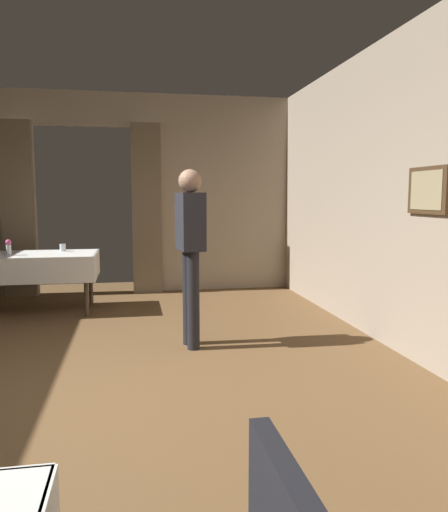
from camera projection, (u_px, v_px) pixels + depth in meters
ground at (37, 402)px, 3.59m from camera, size 10.08×10.08×0.00m
wall_back at (84, 193)px, 7.50m from camera, size 6.40×0.27×3.00m
dining_table_mid at (39, 262)px, 6.32m from camera, size 1.42×0.92×0.75m
flower_vase_mid at (9, 247)px, 6.10m from camera, size 0.07×0.07×0.20m
glass_mid_b at (63, 248)px, 6.58m from camera, size 0.08×0.08×0.10m
person_waiter_by_doorway at (190, 243)px, 4.81m from camera, size 0.27×0.39×1.72m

